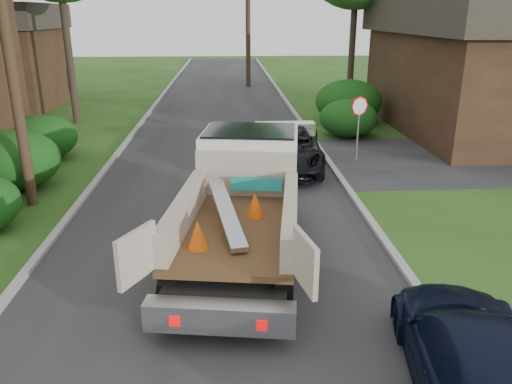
{
  "coord_description": "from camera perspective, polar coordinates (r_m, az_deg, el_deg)",
  "views": [
    {
      "loc": [
        0.3,
        -9.16,
        5.31
      ],
      "look_at": [
        0.97,
        2.31,
        1.2
      ],
      "focal_mm": 35.0,
      "sensor_mm": 36.0,
      "label": 1
    }
  ],
  "objects": [
    {
      "name": "navy_suv",
      "position": [
        8.1,
        24.11,
        -17.16
      ],
      "size": [
        2.61,
        4.89,
        1.35
      ],
      "primitive_type": "imported",
      "rotation": [
        0.0,
        0.0,
        2.98
      ],
      "color": "black",
      "rests_on": "ground"
    },
    {
      "name": "ground",
      "position": [
        10.59,
        -4.6,
        -10.46
      ],
      "size": [
        120.0,
        120.0,
        0.0
      ],
      "primitive_type": "plane",
      "color": "#284D16",
      "rests_on": "ground"
    },
    {
      "name": "hedge_right_b",
      "position": [
        26.25,
        10.52,
        10.13
      ],
      "size": [
        3.38,
        3.38,
        2.21
      ],
      "primitive_type": "ellipsoid",
      "color": "#0E3E10",
      "rests_on": "ground"
    },
    {
      "name": "flatbed_truck",
      "position": [
        11.88,
        -1.23,
        0.38
      ],
      "size": [
        3.7,
        7.03,
        2.55
      ],
      "rotation": [
        0.0,
        0.0,
        -0.14
      ],
      "color": "black",
      "rests_on": "ground"
    },
    {
      "name": "curb_left",
      "position": [
        20.35,
        -15.76,
        3.98
      ],
      "size": [
        0.2,
        90.0,
        0.12
      ],
      "primitive_type": "cube",
      "color": "#9E9E99",
      "rests_on": "ground"
    },
    {
      "name": "house_right",
      "position": [
        26.5,
        26.02,
        13.11
      ],
      "size": [
        9.72,
        12.96,
        6.2
      ],
      "rotation": [
        0.0,
        0.0,
        1.57
      ],
      "color": "#332015",
      "rests_on": "ground"
    },
    {
      "name": "hedge_left_c",
      "position": [
        20.92,
        -23.23,
        5.77
      ],
      "size": [
        2.6,
        2.6,
        1.7
      ],
      "primitive_type": "ellipsoid",
      "color": "#0E3E10",
      "rests_on": "ground"
    },
    {
      "name": "road",
      "position": [
        19.88,
        -4.11,
        4.15
      ],
      "size": [
        8.0,
        90.0,
        0.02
      ],
      "primitive_type": "cube",
      "color": "#28282B",
      "rests_on": "ground"
    },
    {
      "name": "black_pickup",
      "position": [
        18.2,
        3.39,
        5.2
      ],
      "size": [
        3.08,
        5.76,
        1.54
      ],
      "primitive_type": "imported",
      "rotation": [
        0.0,
        0.0,
        -0.1
      ],
      "color": "black",
      "rests_on": "ground"
    },
    {
      "name": "curb_right",
      "position": [
        20.23,
        7.62,
        4.46
      ],
      "size": [
        0.2,
        90.0,
        0.12
      ],
      "primitive_type": "cube",
      "color": "#9E9E99",
      "rests_on": "ground"
    },
    {
      "name": "hedge_right_a",
      "position": [
        23.27,
        10.5,
        8.3
      ],
      "size": [
        2.6,
        2.6,
        1.7
      ],
      "primitive_type": "ellipsoid",
      "color": "#0E3E10",
      "rests_on": "ground"
    },
    {
      "name": "utility_pole",
      "position": [
        15.28,
        -26.87,
        17.18
      ],
      "size": [
        2.42,
        1.25,
        10.0
      ],
      "color": "#382619",
      "rests_on": "ground"
    },
    {
      "name": "stop_sign",
      "position": [
        19.14,
        11.68,
        8.64
      ],
      "size": [
        0.71,
        0.32,
        2.48
      ],
      "color": "slate",
      "rests_on": "ground"
    },
    {
      "name": "hedge_left_b",
      "position": [
        17.63,
        -25.97,
        3.29
      ],
      "size": [
        2.86,
        2.86,
        1.87
      ],
      "primitive_type": "ellipsoid",
      "color": "#0E3E10",
      "rests_on": "ground"
    }
  ]
}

